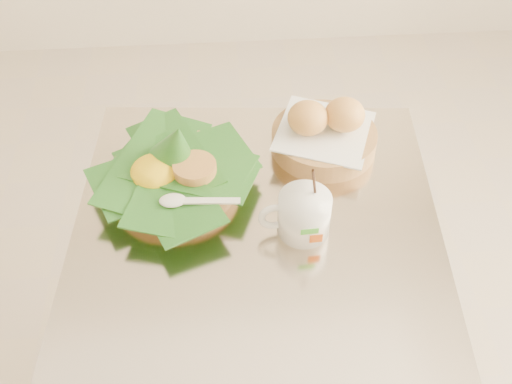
{
  "coord_description": "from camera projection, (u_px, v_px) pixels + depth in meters",
  "views": [
    {
      "loc": [
        0.12,
        -0.86,
        1.67
      ],
      "look_at": [
        0.18,
        -0.02,
        0.82
      ],
      "focal_mm": 45.0,
      "sensor_mm": 36.0,
      "label": 1
    }
  ],
  "objects": [
    {
      "name": "cafe_table",
      "position": [
        257.0,
        288.0,
        1.39
      ],
      "size": [
        0.75,
        0.75,
        0.75
      ],
      "rotation": [
        0.0,
        0.0,
        -0.08
      ],
      "color": "gray",
      "rests_on": "floor"
    },
    {
      "name": "bread_basket",
      "position": [
        324.0,
        133.0,
        1.35
      ],
      "size": [
        0.24,
        0.24,
        0.12
      ],
      "rotation": [
        0.0,
        0.0,
        0.43
      ],
      "color": "#B08D4B",
      "rests_on": "cafe_table"
    },
    {
      "name": "coffee_mug",
      "position": [
        303.0,
        214.0,
        1.18
      ],
      "size": [
        0.14,
        0.1,
        0.17
      ],
      "rotation": [
        0.0,
        0.0,
        0.06
      ],
      "color": "white",
      "rests_on": "cafe_table"
    },
    {
      "name": "rice_basket",
      "position": [
        174.0,
        170.0,
        1.27
      ],
      "size": [
        0.32,
        0.32,
        0.16
      ],
      "rotation": [
        0.0,
        0.0,
        0.24
      ],
      "color": "#B08D4B",
      "rests_on": "cafe_table"
    }
  ]
}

